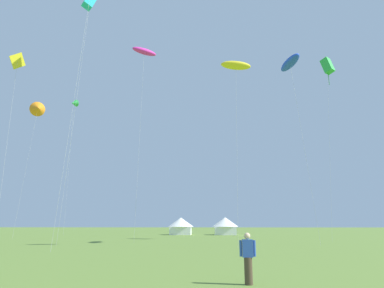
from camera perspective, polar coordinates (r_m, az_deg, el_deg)
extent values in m
ellipsoid|color=blue|center=(40.65, 16.19, 13.00)|extent=(2.34, 4.24, 1.32)
cylinder|color=#B2B2B7|center=(36.85, 18.38, -0.38)|extent=(1.27, 1.59, 19.70)
ellipsoid|color=#E02DA3|center=(45.87, -8.03, 15.19)|extent=(3.46, 3.06, 1.03)
cylinder|color=#B2B2B7|center=(41.02, -8.84, 0.78)|extent=(0.19, 1.19, 23.83)
cube|color=green|center=(51.30, 21.88, 12.13)|extent=(1.88, 1.91, 2.34)
cylinder|color=#207C31|center=(50.62, 22.05, 10.39)|extent=(0.07, 0.07, 2.21)
cylinder|color=#B2B2B7|center=(46.62, 22.20, -0.45)|extent=(2.08, 1.58, 23.24)
ellipsoid|color=yellow|center=(35.12, 7.41, 13.00)|extent=(3.31, 1.94, 0.91)
cylinder|color=#B2B2B7|center=(31.65, 7.59, -0.91)|extent=(0.42, 1.16, 17.54)
cube|color=#1EB7CC|center=(43.06, -16.78, 22.18)|extent=(1.95, 1.88, 2.27)
cylinder|color=#B2B2B7|center=(36.97, -19.15, 5.22)|extent=(1.12, 0.75, 26.64)
cube|color=yellow|center=(44.62, -27.35, 12.34)|extent=(0.82, 2.07, 2.08)
cylinder|color=#B2B2B7|center=(40.68, -28.77, -0.19)|extent=(1.00, 1.47, 20.23)
cone|color=green|center=(73.44, -19.28, 6.52)|extent=(2.00, 2.05, 1.71)
cylinder|color=#B2B2B7|center=(69.16, -20.03, -3.38)|extent=(1.01, 2.06, 26.01)
cone|color=orange|center=(56.04, -24.54, 5.46)|extent=(3.12, 3.14, 2.56)
cylinder|color=#B2B2B7|center=(53.93, -26.26, -4.03)|extent=(1.24, 0.76, 18.91)
cylinder|color=#B2B2B7|center=(31.51, -18.66, 11.22)|extent=(1.19, 1.77, 29.49)
cylinder|color=#473828|center=(12.61, 9.49, -20.37)|extent=(0.28, 0.28, 0.90)
cube|color=#2D51AD|center=(12.54, 9.36, -16.97)|extent=(0.36, 0.23, 0.60)
sphere|color=beige|center=(12.52, 9.28, -15.05)|extent=(0.22, 0.22, 0.22)
cylinder|color=#2D51AD|center=(12.52, 8.22, -17.02)|extent=(0.09, 0.09, 0.55)
cylinder|color=#2D51AD|center=(12.56, 10.50, -16.92)|extent=(0.09, 0.09, 0.55)
cube|color=white|center=(66.58, -1.92, -14.42)|extent=(3.97, 3.97, 1.49)
cone|color=white|center=(66.57, -1.91, -13.03)|extent=(4.96, 4.96, 1.74)
cube|color=white|center=(66.36, 5.63, -14.36)|extent=(4.01, 4.01, 1.50)
cone|color=white|center=(66.35, 5.60, -12.95)|extent=(5.01, 5.01, 1.75)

